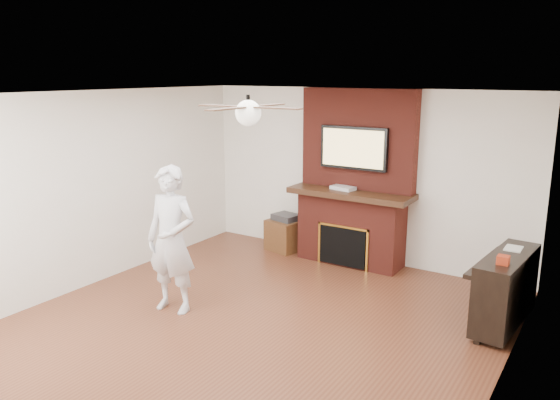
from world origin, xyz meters
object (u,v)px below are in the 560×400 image
Objects in this scene: fireplace at (353,195)px; person at (172,240)px; piano at (505,288)px; side_table at (286,233)px.

fireplace is 2.85m from person.
fireplace is 1.96× the size of piano.
person is at bearing -148.77° from piano.
person reaches higher than piano.
piano is at bearing -3.68° from side_table.
fireplace reaches higher than piano.
side_table is at bearing 169.36° from piano.
side_table is (-1.10, -0.07, -0.73)m from fireplace.
side_table is (-0.08, 2.59, -0.59)m from person.
fireplace is 4.25× the size of side_table.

